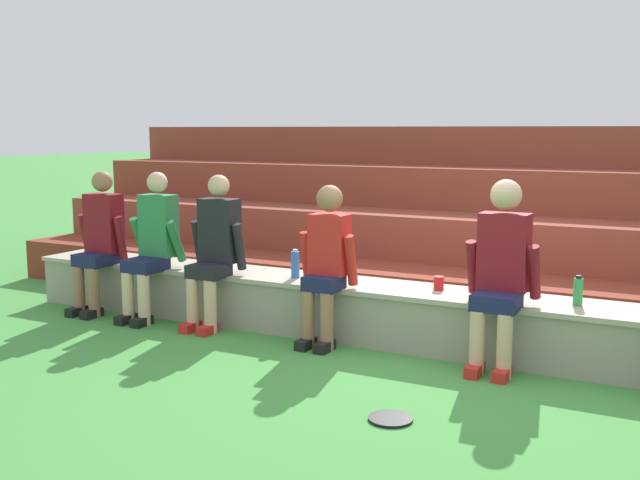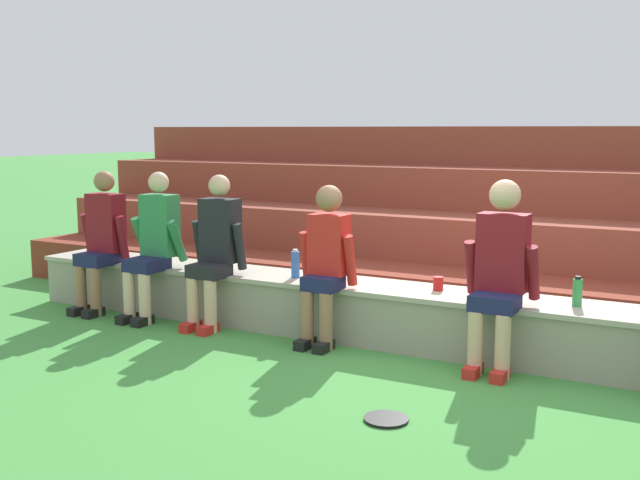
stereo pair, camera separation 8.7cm
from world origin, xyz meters
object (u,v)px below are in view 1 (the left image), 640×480
(person_far_left, at_px, (99,239))
(water_bottle_mid_right, at_px, (578,291))
(person_center, at_px, (214,248))
(plastic_cup_left_end, at_px, (439,283))
(person_left_of_center, at_px, (152,243))
(water_bottle_mid_left, at_px, (295,264))
(person_right_of_center, at_px, (326,261))
(person_far_right, at_px, (501,269))
(frisbee, at_px, (391,419))

(person_far_left, relative_size, water_bottle_mid_right, 6.04)
(person_center, distance_m, plastic_cup_left_end, 2.02)
(person_left_of_center, distance_m, water_bottle_mid_left, 1.43)
(person_left_of_center, xyz_separation_m, person_right_of_center, (1.84, -0.02, -0.01))
(person_left_of_center, height_order, plastic_cup_left_end, person_left_of_center)
(person_left_of_center, relative_size, water_bottle_mid_left, 5.43)
(person_far_right, height_order, water_bottle_mid_left, person_far_right)
(person_left_of_center, bearing_deg, water_bottle_mid_left, 9.78)
(water_bottle_mid_left, distance_m, plastic_cup_left_end, 1.29)
(person_center, xyz_separation_m, water_bottle_mid_left, (0.71, 0.22, -0.12))
(person_left_of_center, distance_m, person_right_of_center, 1.84)
(person_far_right, height_order, frisbee, person_far_right)
(person_left_of_center, xyz_separation_m, plastic_cup_left_end, (2.69, 0.33, -0.18))
(water_bottle_mid_left, bearing_deg, person_far_left, -172.18)
(person_center, distance_m, person_right_of_center, 1.15)
(plastic_cup_left_end, bearing_deg, person_left_of_center, -172.91)
(water_bottle_mid_left, distance_m, frisbee, 2.28)
(person_far_left, height_order, frisbee, person_far_left)
(frisbee, bearing_deg, person_left_of_center, 156.12)
(water_bottle_mid_left, relative_size, frisbee, 0.92)
(person_left_of_center, height_order, frisbee, person_left_of_center)
(person_right_of_center, height_order, water_bottle_mid_right, person_right_of_center)
(person_far_left, height_order, water_bottle_mid_left, person_far_left)
(water_bottle_mid_left, bearing_deg, person_right_of_center, -30.92)
(person_left_of_center, height_order, person_center, person_left_of_center)
(person_left_of_center, relative_size, person_far_right, 0.98)
(person_center, xyz_separation_m, water_bottle_mid_right, (3.08, 0.28, -0.14))
(plastic_cup_left_end, height_order, frisbee, plastic_cup_left_end)
(water_bottle_mid_right, bearing_deg, person_far_right, -151.29)
(water_bottle_mid_right, relative_size, frisbee, 0.82)
(person_left_of_center, xyz_separation_m, person_far_right, (3.27, 0.02, 0.04))
(person_far_right, bearing_deg, person_left_of_center, -179.65)
(person_far_left, distance_m, water_bottle_mid_right, 4.42)
(person_center, bearing_deg, plastic_cup_left_end, 8.97)
(person_right_of_center, height_order, water_bottle_mid_left, person_right_of_center)
(person_left_of_center, height_order, water_bottle_mid_left, person_left_of_center)
(water_bottle_mid_left, bearing_deg, water_bottle_mid_right, 1.36)
(person_left_of_center, distance_m, frisbee, 3.31)
(person_far_left, xyz_separation_m, person_center, (1.32, 0.06, 0.00))
(frisbee, bearing_deg, person_far_right, 76.86)
(person_center, xyz_separation_m, person_far_right, (2.57, -0.00, 0.04))
(water_bottle_mid_right, relative_size, plastic_cup_left_end, 2.00)
(person_right_of_center, xyz_separation_m, water_bottle_mid_right, (1.93, 0.32, -0.12))
(plastic_cup_left_end, bearing_deg, person_far_right, -28.45)
(person_far_left, relative_size, person_center, 1.00)
(person_right_of_center, xyz_separation_m, frisbee, (1.12, -1.29, -0.70))
(person_far_left, bearing_deg, water_bottle_mid_left, 7.82)
(person_far_left, xyz_separation_m, water_bottle_mid_right, (4.40, 0.33, -0.14))
(person_center, relative_size, plastic_cup_left_end, 12.08)
(person_left_of_center, distance_m, person_center, 0.70)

